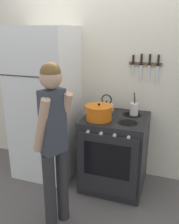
% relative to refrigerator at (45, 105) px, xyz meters
% --- Properties ---
extents(ground_plane, '(14.00, 14.00, 0.00)m').
position_rel_refrigerator_xyz_m(ground_plane, '(0.62, 0.33, -0.94)').
color(ground_plane, '#5B5654').
extents(wall_back, '(10.00, 0.06, 2.55)m').
position_rel_refrigerator_xyz_m(wall_back, '(0.62, 0.36, 0.33)').
color(wall_back, silver).
rests_on(wall_back, ground_plane).
extents(refrigerator, '(0.75, 0.69, 1.88)m').
position_rel_refrigerator_xyz_m(refrigerator, '(0.00, 0.00, 0.00)').
color(refrigerator, white).
rests_on(refrigerator, ground_plane).
extents(stove_range, '(0.72, 0.73, 0.89)m').
position_rel_refrigerator_xyz_m(stove_range, '(0.92, -0.04, -0.49)').
color(stove_range, '#232326').
rests_on(stove_range, ground_plane).
extents(dutch_oven_pot, '(0.34, 0.30, 0.19)m').
position_rel_refrigerator_xyz_m(dutch_oven_pot, '(0.75, -0.15, 0.03)').
color(dutch_oven_pot, orange).
rests_on(dutch_oven_pot, stove_range).
extents(tea_kettle, '(0.21, 0.16, 0.22)m').
position_rel_refrigerator_xyz_m(tea_kettle, '(0.77, 0.12, 0.01)').
color(tea_kettle, silver).
rests_on(tea_kettle, stove_range).
extents(utensil_jar, '(0.10, 0.10, 0.27)m').
position_rel_refrigerator_xyz_m(utensil_jar, '(1.10, 0.13, 0.02)').
color(utensil_jar, silver).
rests_on(utensil_jar, stove_range).
extents(person, '(0.35, 0.39, 1.60)m').
position_rel_refrigerator_xyz_m(person, '(0.54, -0.84, -0.03)').
color(person, '#2D2D30').
rests_on(person, ground_plane).
extents(wall_knife_strip, '(0.38, 0.03, 0.32)m').
position_rel_refrigerator_xyz_m(wall_knife_strip, '(1.17, 0.31, 0.52)').
color(wall_knife_strip, brown).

